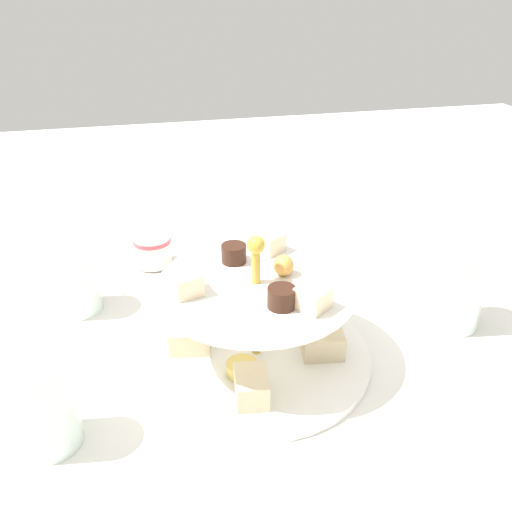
% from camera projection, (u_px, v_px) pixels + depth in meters
% --- Properties ---
extents(ground_plane, '(2.40, 2.40, 0.00)m').
position_uv_depth(ground_plane, '(256.00, 358.00, 0.66)').
color(ground_plane, silver).
extents(tiered_serving_stand, '(0.27, 0.27, 0.16)m').
position_uv_depth(tiered_serving_stand, '(256.00, 326.00, 0.63)').
color(tiered_serving_stand, white).
rests_on(tiered_serving_stand, ground_plane).
extents(water_glass_tall_right, '(0.07, 0.07, 0.11)m').
position_uv_depth(water_glass_tall_right, '(457.00, 287.00, 0.70)').
color(water_glass_tall_right, silver).
rests_on(water_glass_tall_right, ground_plane).
extents(water_glass_short_left, '(0.06, 0.06, 0.08)m').
position_uv_depth(water_glass_short_left, '(75.00, 284.00, 0.73)').
color(water_glass_short_left, silver).
rests_on(water_glass_short_left, ground_plane).
extents(teacup_with_saucer, '(0.09, 0.09, 0.05)m').
position_uv_depth(teacup_with_saucer, '(153.00, 253.00, 0.85)').
color(teacup_with_saucer, white).
rests_on(teacup_with_saucer, ground_plane).
extents(butter_knife_right, '(0.09, 0.16, 0.00)m').
position_uv_depth(butter_knife_right, '(291.00, 243.00, 0.93)').
color(butter_knife_right, silver).
rests_on(butter_knife_right, ground_plane).
extents(water_glass_mid_back, '(0.06, 0.06, 0.09)m').
position_uv_depth(water_glass_mid_back, '(45.00, 407.00, 0.52)').
color(water_glass_mid_back, silver).
rests_on(water_glass_mid_back, ground_plane).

